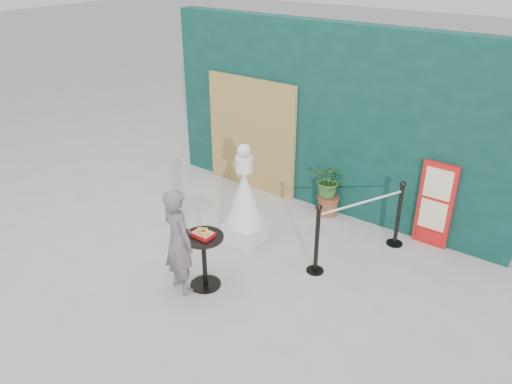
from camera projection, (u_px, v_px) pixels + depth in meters
The scene contains 10 objects.
ground at pixel (200, 296), 6.34m from camera, with size 60.00×60.00×0.00m, color #ADAAA5.
back_wall at pixel (329, 120), 7.92m from camera, with size 6.00×0.30×3.00m, color #0A3028.
bamboo_fence at pixel (251, 135), 8.74m from camera, with size 1.80×0.08×2.00m, color tan.
woman at pixel (178, 241), 6.18m from camera, with size 0.52×0.34×1.43m, color slate.
menu_board at pixel (435, 205), 7.15m from camera, with size 0.50×0.07×1.30m.
statue at pixel (245, 203), 7.27m from camera, with size 0.60×0.60×1.54m.
cafe_table at pixel (204, 253), 6.33m from camera, with size 0.52×0.52×0.75m.
food_basket at pixel (203, 234), 6.20m from camera, with size 0.26×0.19×0.11m.
planter at pixel (329, 185), 8.03m from camera, with size 0.54×0.47×0.91m.
stanchion_barrier at pixel (359, 227), 6.91m from camera, with size 0.84×1.54×1.03m.
Camera 1 is at (3.60, -3.64, 4.04)m, focal length 35.00 mm.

